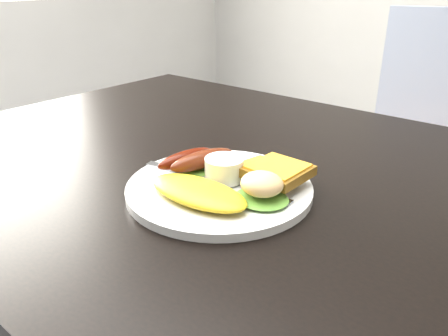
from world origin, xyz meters
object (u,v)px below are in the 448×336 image
object	(u,v)px
dining_chair	(416,188)
person	(417,78)
dining_table	(253,180)
plate	(219,188)

from	to	relation	value
dining_chair	person	distance (m)	0.31
dining_table	dining_chair	distance (m)	0.79
dining_chair	plate	world-z (taller)	plate
person	plate	distance (m)	0.90
dining_chair	person	size ratio (longest dim) A/B	0.27
dining_table	dining_chair	size ratio (longest dim) A/B	2.93
dining_table	dining_chair	bearing A→B (deg)	85.41
dining_table	plate	xyz separation A→B (m)	(0.01, -0.09, 0.03)
dining_table	person	size ratio (longest dim) A/B	0.80
dining_table	dining_chair	world-z (taller)	dining_table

